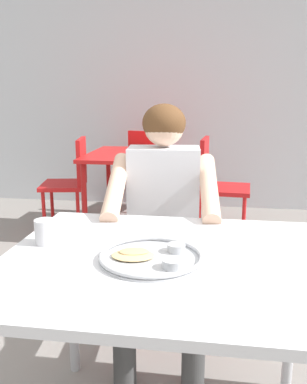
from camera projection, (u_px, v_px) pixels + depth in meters
name	position (u px, v px, depth m)	size (l,w,h in m)	color
back_wall	(212.00, 48.00, 4.31)	(12.00, 0.12, 3.40)	silver
table_foreground	(168.00, 280.00, 1.31)	(1.06, 0.88, 0.73)	silver
thali_tray	(151.00, 256.00, 1.27)	(0.32, 0.32, 0.03)	#B7BABF
drinking_cup	(45.00, 231.00, 1.41)	(0.07, 0.07, 0.09)	silver
chair_foreground	(165.00, 237.00, 2.20)	(0.44, 0.42, 0.86)	red
diner_foreground	(163.00, 209.00, 1.93)	(0.52, 0.58, 1.19)	#3C3C3C
table_background_red	(143.00, 162.00, 3.65)	(0.96, 0.91, 0.72)	red
chair_red_left	(71.00, 177.00, 3.75)	(0.45, 0.48, 0.85)	red
chair_red_right	(216.00, 180.00, 3.58)	(0.45, 0.46, 0.87)	red
chair_red_far	(151.00, 165.00, 4.28)	(0.49, 0.51, 0.87)	red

